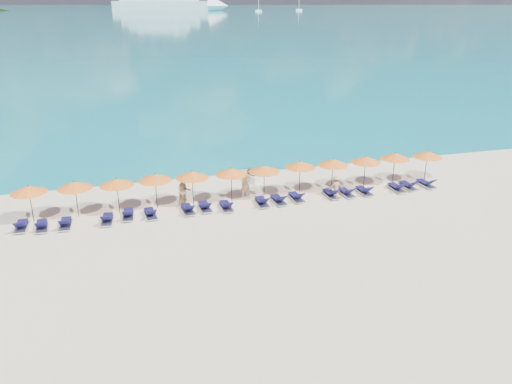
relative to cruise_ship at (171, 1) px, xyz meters
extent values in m
plane|color=beige|center=(-59.18, -554.15, -9.12)|extent=(1400.00, 1400.00, 0.00)
cube|color=#1FA9B2|center=(-59.18, 105.85, -9.11)|extent=(1600.00, 1300.00, 0.01)
cube|color=white|center=(-10.40, 4.14, -4.35)|extent=(104.49, 56.52, 9.53)
cone|color=white|center=(48.07, -19.14, -4.35)|extent=(27.25, 27.25, 20.98)
cube|color=white|center=(75.22, -79.18, -8.25)|extent=(6.48, 2.16, 1.73)
cylinder|color=white|center=(75.22, -79.18, -2.64)|extent=(0.39, 0.39, 10.80)
cube|color=white|center=(126.37, -54.35, -8.20)|extent=(6.87, 2.29, 1.83)
cylinder|color=white|center=(126.37, -54.35, -2.25)|extent=(0.41, 0.41, 11.45)
cube|color=white|center=(-58.09, -545.82, -8.85)|extent=(1.48, 2.28, 0.49)
cube|color=black|center=(-58.03, -545.98, -8.50)|extent=(0.72, 0.99, 0.31)
cylinder|color=black|center=(-58.27, -545.32, -8.36)|extent=(0.48, 0.22, 0.05)
imported|color=tan|center=(-59.29, -549.00, -8.14)|extent=(0.82, 0.65, 1.95)
imported|color=tan|center=(-63.37, -549.34, -8.16)|extent=(0.97, 0.61, 1.92)
imported|color=tan|center=(-53.46, -550.30, -8.40)|extent=(0.97, 0.53, 1.44)
cylinder|color=black|center=(-72.27, -549.24, -8.02)|extent=(0.05, 0.05, 2.20)
cone|color=orange|center=(-72.27, -549.24, -7.10)|extent=(2.10, 2.10, 0.42)
sphere|color=black|center=(-72.27, -549.24, -6.88)|extent=(0.08, 0.08, 0.08)
cylinder|color=black|center=(-69.76, -549.20, -8.02)|extent=(0.05, 0.05, 2.20)
cone|color=orange|center=(-69.76, -549.20, -7.10)|extent=(2.10, 2.10, 0.42)
sphere|color=black|center=(-69.76, -549.20, -6.88)|extent=(0.08, 0.08, 0.08)
cylinder|color=black|center=(-67.36, -549.34, -8.02)|extent=(0.05, 0.05, 2.20)
cone|color=orange|center=(-67.36, -549.34, -7.10)|extent=(2.10, 2.10, 0.42)
sphere|color=black|center=(-67.36, -549.34, -6.88)|extent=(0.08, 0.08, 0.08)
cylinder|color=black|center=(-65.06, -549.08, -8.02)|extent=(0.05, 0.05, 2.20)
cone|color=orange|center=(-65.06, -549.08, -7.10)|extent=(2.10, 2.10, 0.42)
sphere|color=black|center=(-65.06, -549.08, -6.88)|extent=(0.08, 0.08, 0.08)
cylinder|color=black|center=(-62.79, -549.20, -8.02)|extent=(0.05, 0.05, 2.20)
cone|color=orange|center=(-62.79, -549.20, -7.10)|extent=(2.10, 2.10, 0.42)
sphere|color=black|center=(-62.79, -549.20, -6.88)|extent=(0.08, 0.08, 0.08)
cylinder|color=black|center=(-60.30, -549.26, -8.02)|extent=(0.05, 0.05, 2.20)
cone|color=orange|center=(-60.30, -549.26, -7.10)|extent=(2.10, 2.10, 0.42)
sphere|color=black|center=(-60.30, -549.26, -6.88)|extent=(0.08, 0.08, 0.08)
cylinder|color=black|center=(-58.12, -549.31, -8.02)|extent=(0.05, 0.05, 2.20)
cone|color=orange|center=(-58.12, -549.31, -7.10)|extent=(2.10, 2.10, 0.42)
sphere|color=black|center=(-58.12, -549.31, -6.88)|extent=(0.08, 0.08, 0.08)
cylinder|color=black|center=(-55.57, -549.10, -8.02)|extent=(0.05, 0.05, 2.20)
cone|color=orange|center=(-55.57, -549.10, -7.10)|extent=(2.10, 2.10, 0.42)
sphere|color=black|center=(-55.57, -549.10, -6.88)|extent=(0.08, 0.08, 0.08)
cylinder|color=black|center=(-53.29, -549.25, -8.02)|extent=(0.05, 0.05, 2.20)
cone|color=orange|center=(-53.29, -549.25, -7.10)|extent=(2.10, 2.10, 0.42)
sphere|color=black|center=(-53.29, -549.25, -6.88)|extent=(0.08, 0.08, 0.08)
cylinder|color=black|center=(-50.87, -549.27, -8.02)|extent=(0.05, 0.05, 2.20)
cone|color=orange|center=(-50.87, -549.27, -7.10)|extent=(2.10, 2.10, 0.42)
sphere|color=black|center=(-50.87, -549.27, -6.88)|extent=(0.08, 0.08, 0.08)
cylinder|color=black|center=(-48.51, -549.08, -8.02)|extent=(0.05, 0.05, 2.20)
cone|color=orange|center=(-48.51, -549.08, -7.10)|extent=(2.10, 2.10, 0.42)
sphere|color=black|center=(-48.51, -549.08, -6.88)|extent=(0.08, 0.08, 0.08)
cylinder|color=black|center=(-46.09, -549.33, -8.02)|extent=(0.05, 0.05, 2.20)
cone|color=orange|center=(-46.09, -549.33, -7.10)|extent=(2.10, 2.10, 0.42)
sphere|color=black|center=(-46.09, -549.33, -6.88)|extent=(0.08, 0.08, 0.08)
cube|color=silver|center=(-72.79, -550.25, -8.98)|extent=(0.63, 1.70, 0.06)
cube|color=#111041|center=(-72.79, -550.00, -8.82)|extent=(0.56, 1.10, 0.04)
cube|color=#111041|center=(-72.80, -550.80, -8.57)|extent=(0.55, 0.54, 0.43)
cube|color=silver|center=(-71.69, -550.55, -8.98)|extent=(0.74, 1.74, 0.06)
cube|color=#111041|center=(-71.70, -550.30, -8.82)|extent=(0.63, 1.14, 0.04)
cube|color=#111041|center=(-71.65, -551.09, -8.57)|extent=(0.59, 0.57, 0.43)
cube|color=silver|center=(-70.41, -550.59, -8.98)|extent=(0.66, 1.72, 0.06)
cube|color=#111041|center=(-70.40, -550.34, -8.82)|extent=(0.58, 1.11, 0.04)
cube|color=#111041|center=(-70.42, -551.14, -8.57)|extent=(0.56, 0.55, 0.43)
cube|color=silver|center=(-68.10, -550.61, -8.98)|extent=(0.79, 1.75, 0.06)
cube|color=#111041|center=(-68.07, -550.36, -8.82)|extent=(0.66, 1.15, 0.04)
cube|color=#111041|center=(-68.15, -551.15, -8.57)|extent=(0.60, 0.59, 0.43)
cube|color=silver|center=(-66.89, -550.24, -8.98)|extent=(0.73, 1.74, 0.06)
cube|color=#111041|center=(-66.87, -549.99, -8.82)|extent=(0.62, 1.13, 0.04)
cube|color=#111041|center=(-66.93, -550.79, -8.57)|extent=(0.58, 0.57, 0.43)
cube|color=silver|center=(-65.58, -550.45, -8.98)|extent=(0.78, 1.75, 0.06)
cube|color=#111041|center=(-65.60, -550.20, -8.82)|extent=(0.65, 1.15, 0.04)
cube|color=#111041|center=(-65.53, -550.99, -8.57)|extent=(0.60, 0.59, 0.43)
cube|color=silver|center=(-63.32, -550.40, -8.98)|extent=(0.77, 1.75, 0.06)
cube|color=#111041|center=(-63.35, -550.15, -8.82)|extent=(0.65, 1.15, 0.04)
cube|color=#111041|center=(-63.27, -550.95, -8.57)|extent=(0.60, 0.58, 0.43)
cube|color=silver|center=(-62.24, -550.28, -8.98)|extent=(0.70, 1.73, 0.06)
cube|color=#111041|center=(-62.25, -550.03, -8.82)|extent=(0.60, 1.13, 0.04)
cube|color=#111041|center=(-62.22, -550.83, -8.57)|extent=(0.58, 0.56, 0.43)
cube|color=silver|center=(-60.94, -550.55, -8.98)|extent=(0.67, 1.72, 0.06)
cube|color=#111041|center=(-60.95, -550.30, -8.82)|extent=(0.58, 1.11, 0.04)
cube|color=#111041|center=(-60.93, -551.10, -8.57)|extent=(0.56, 0.55, 0.43)
cube|color=silver|center=(-58.61, -550.47, -8.98)|extent=(0.64, 1.71, 0.06)
cube|color=#111041|center=(-58.61, -550.22, -8.82)|extent=(0.56, 1.11, 0.04)
cube|color=#111041|center=(-58.62, -551.02, -8.57)|extent=(0.56, 0.54, 0.43)
cube|color=silver|center=(-57.49, -550.45, -8.98)|extent=(0.75, 1.74, 0.06)
cube|color=#111041|center=(-57.51, -550.20, -8.82)|extent=(0.63, 1.14, 0.04)
cube|color=#111041|center=(-57.45, -550.99, -8.57)|extent=(0.59, 0.58, 0.43)
cube|color=silver|center=(-56.22, -550.30, -8.98)|extent=(0.72, 1.73, 0.06)
cube|color=#111041|center=(-56.24, -550.05, -8.82)|extent=(0.61, 1.13, 0.04)
cube|color=#111041|center=(-56.19, -550.85, -8.57)|extent=(0.58, 0.57, 0.43)
cube|color=silver|center=(-53.83, -550.36, -8.98)|extent=(0.68, 1.72, 0.06)
cube|color=#111041|center=(-53.84, -550.11, -8.82)|extent=(0.59, 1.12, 0.04)
cube|color=#111041|center=(-53.81, -550.91, -8.57)|extent=(0.57, 0.56, 0.43)
cube|color=silver|center=(-52.74, -550.40, -8.98)|extent=(0.73, 1.74, 0.06)
cube|color=#111041|center=(-52.76, -550.15, -8.82)|extent=(0.62, 1.13, 0.04)
cube|color=#111041|center=(-52.71, -550.95, -8.57)|extent=(0.58, 0.57, 0.43)
cube|color=silver|center=(-51.45, -550.46, -8.98)|extent=(0.73, 1.74, 0.06)
cube|color=#111041|center=(-51.46, -550.21, -8.82)|extent=(0.62, 1.13, 0.04)
cube|color=#111041|center=(-51.41, -551.01, -8.57)|extent=(0.58, 0.57, 0.43)
cube|color=silver|center=(-49.03, -550.51, -8.98)|extent=(0.64, 1.71, 0.06)
cube|color=#111041|center=(-49.03, -550.26, -8.82)|extent=(0.56, 1.11, 0.04)
cube|color=#111041|center=(-49.02, -551.06, -8.57)|extent=(0.56, 0.54, 0.43)
cube|color=silver|center=(-48.06, -550.37, -8.98)|extent=(0.71, 1.73, 0.06)
cube|color=#111041|center=(-48.07, -550.13, -8.82)|extent=(0.61, 1.13, 0.04)
cube|color=#111041|center=(-48.03, -550.92, -8.57)|extent=(0.58, 0.57, 0.43)
cube|color=silver|center=(-46.65, -550.35, -8.98)|extent=(0.77, 1.75, 0.06)
cube|color=#111041|center=(-46.67, -550.10, -8.82)|extent=(0.64, 1.14, 0.04)
cube|color=#111041|center=(-46.60, -550.90, -8.57)|extent=(0.60, 0.58, 0.43)
camera|label=1|loc=(-66.85, -578.59, 3.17)|focal=35.00mm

